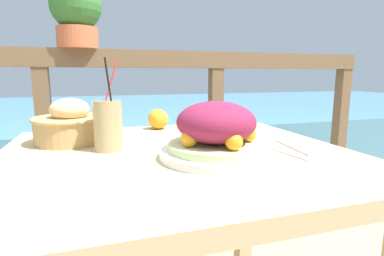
% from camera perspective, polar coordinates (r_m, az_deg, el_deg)
% --- Properties ---
extents(patio_table, '(0.92, 0.84, 0.70)m').
position_cam_1_polar(patio_table, '(0.85, -2.92, -11.06)').
color(patio_table, tan).
rests_on(patio_table, ground_plane).
extents(railing_fence, '(2.80, 0.08, 1.03)m').
position_cam_1_polar(railing_fence, '(1.63, -10.48, 4.15)').
color(railing_fence, brown).
rests_on(railing_fence, ground_plane).
extents(sea_backdrop, '(12.00, 4.00, 0.50)m').
position_cam_1_polar(sea_backdrop, '(4.17, -14.54, 0.75)').
color(sea_backdrop, teal).
rests_on(sea_backdrop, ground_plane).
extents(salad_plate, '(0.28, 0.28, 0.14)m').
position_cam_1_polar(salad_plate, '(0.74, 4.61, -1.10)').
color(salad_plate, white).
rests_on(salad_plate, patio_table).
extents(drink_glass, '(0.08, 0.08, 0.25)m').
position_cam_1_polar(drink_glass, '(0.84, -15.70, 0.48)').
color(drink_glass, tan).
rests_on(drink_glass, patio_table).
extents(bread_basket, '(0.22, 0.22, 0.14)m').
position_cam_1_polar(bread_basket, '(0.98, -22.09, 0.60)').
color(bread_basket, tan).
rests_on(bread_basket, patio_table).
extents(potted_plant, '(0.24, 0.24, 0.32)m').
position_cam_1_polar(potted_plant, '(1.64, -21.21, 19.87)').
color(potted_plant, '#B75B38').
rests_on(potted_plant, railing_fence).
extents(fork, '(0.04, 0.18, 0.00)m').
position_cam_1_polar(fork, '(0.83, 16.94, -4.33)').
color(fork, silver).
rests_on(fork, patio_table).
extents(knife, '(0.04, 0.18, 0.00)m').
position_cam_1_polar(knife, '(0.89, 18.74, -3.49)').
color(knife, silver).
rests_on(knife, patio_table).
extents(orange_near_basket, '(0.08, 0.08, 0.08)m').
position_cam_1_polar(orange_near_basket, '(1.14, -6.47, 1.70)').
color(orange_near_basket, orange).
rests_on(orange_near_basket, patio_table).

